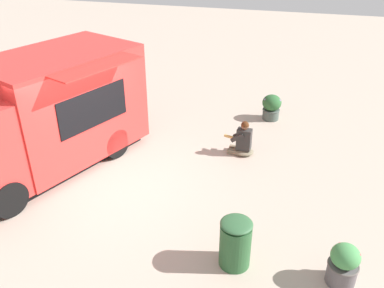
% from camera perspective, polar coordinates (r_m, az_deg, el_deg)
% --- Properties ---
extents(ground_plane, '(40.00, 40.00, 0.00)m').
position_cam_1_polar(ground_plane, '(9.56, -12.17, -4.55)').
color(ground_plane, '#B4A292').
extents(food_truck, '(4.02, 5.26, 2.59)m').
position_cam_1_polar(food_truck, '(9.78, -20.17, 3.45)').
color(food_truck, red).
rests_on(food_truck, ground_plane).
extents(person_customer, '(0.80, 0.49, 0.90)m').
position_cam_1_polar(person_customer, '(10.17, 7.08, 0.32)').
color(person_customer, '#716751').
rests_on(person_customer, ground_plane).
extents(planter_flowering_near, '(0.55, 0.55, 0.75)m').
position_cam_1_polar(planter_flowering_near, '(12.09, 11.05, 5.15)').
color(planter_flowering_near, '#45534B').
rests_on(planter_flowering_near, ground_plane).
extents(planter_flowering_far, '(0.50, 0.50, 0.76)m').
position_cam_1_polar(planter_flowering_far, '(7.16, 20.40, -15.52)').
color(planter_flowering_far, '#554F52').
rests_on(planter_flowering_far, ground_plane).
extents(plaza_bench, '(1.73, 0.92, 0.51)m').
position_cam_1_polar(plaza_bench, '(14.28, -17.28, 8.11)').
color(plaza_bench, brown).
rests_on(plaza_bench, ground_plane).
extents(trash_bin, '(0.54, 0.54, 0.92)m').
position_cam_1_polar(trash_bin, '(7.02, 6.07, -13.51)').
color(trash_bin, '#29562E').
rests_on(trash_bin, ground_plane).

